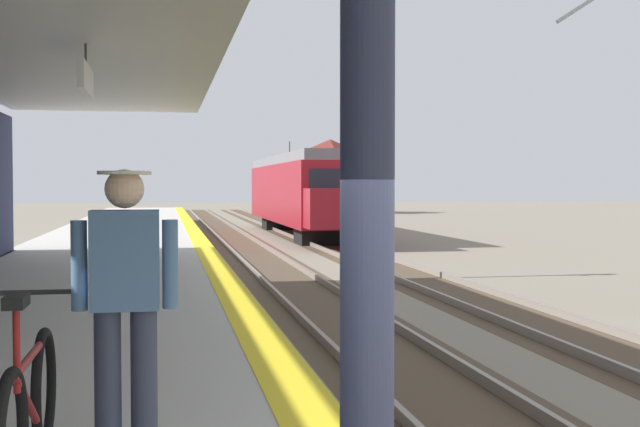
% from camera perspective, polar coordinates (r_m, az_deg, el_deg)
% --- Properties ---
extents(station_platform, '(5.00, 80.00, 0.91)m').
position_cam_1_polar(station_platform, '(18.17, -14.63, -4.49)').
color(station_platform, '#B7B5AD').
rests_on(station_platform, ground).
extents(track_pair_nearest_platform, '(2.34, 120.00, 0.16)m').
position_cam_1_polar(track_pair_nearest_platform, '(22.37, -2.55, -4.25)').
color(track_pair_nearest_platform, '#4C3D2D').
rests_on(track_pair_nearest_platform, ground).
extents(track_pair_middle, '(2.34, 120.00, 0.16)m').
position_cam_1_polar(track_pair_middle, '(23.09, 5.86, -4.06)').
color(track_pair_middle, '#4C3D2D').
rests_on(track_pair_middle, ground).
extents(approaching_train, '(2.93, 19.60, 4.76)m').
position_cam_1_polar(approaching_train, '(40.00, -1.25, 1.56)').
color(approaching_train, maroon).
rests_on(approaching_train, ground).
extents(commuter_person, '(0.59, 0.30, 1.67)m').
position_cam_1_polar(commuter_person, '(4.83, -13.22, -5.72)').
color(commuter_person, '#33384C').
rests_on(commuter_person, station_platform).
extents(bicycle_beside_commuter, '(0.48, 1.82, 1.04)m').
position_cam_1_polar(bicycle_beside_commuter, '(4.83, -19.33, -12.41)').
color(bicycle_beside_commuter, black).
rests_on(bicycle_beside_commuter, station_platform).
extents(rail_signal_post, '(0.32, 0.34, 5.20)m').
position_cam_1_polar(rail_signal_post, '(21.53, 2.45, 3.89)').
color(rail_signal_post, '#4C4C4C').
rests_on(rail_signal_post, ground).
extents(distant_trackside_house, '(6.60, 5.28, 6.40)m').
position_cam_1_polar(distant_trackside_house, '(71.99, 0.72, 2.68)').
color(distant_trackside_house, maroon).
rests_on(distant_trackside_house, ground).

